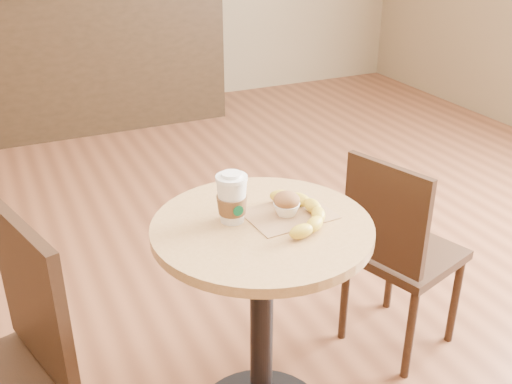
% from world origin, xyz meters
% --- Properties ---
extents(cafe_table, '(0.62, 0.62, 0.75)m').
position_xyz_m(cafe_table, '(0.02, -0.07, 0.50)').
color(cafe_table, black).
rests_on(cafe_table, ground).
extents(chair_left, '(0.48, 0.48, 0.89)m').
position_xyz_m(chair_left, '(-0.70, -0.08, 0.49)').
color(chair_left, black).
rests_on(chair_left, ground).
extents(chair_right, '(0.44, 0.44, 0.79)m').
position_xyz_m(chair_right, '(0.63, 0.08, 0.43)').
color(chair_right, black).
rests_on(chair_right, ground).
extents(service_counter, '(2.30, 0.65, 1.04)m').
position_xyz_m(service_counter, '(0.00, 3.18, 0.52)').
color(service_counter, black).
rests_on(service_counter, ground).
extents(kraft_bag, '(0.25, 0.20, 0.00)m').
position_xyz_m(kraft_bag, '(0.11, -0.05, 0.75)').
color(kraft_bag, '#946C47').
rests_on(kraft_bag, cafe_table).
extents(coffee_cup, '(0.09, 0.09, 0.15)m').
position_xyz_m(coffee_cup, '(-0.05, -0.02, 0.82)').
color(coffee_cup, silver).
rests_on(coffee_cup, cafe_table).
extents(muffin, '(0.08, 0.08, 0.07)m').
position_xyz_m(muffin, '(0.11, -0.05, 0.79)').
color(muffin, white).
rests_on(muffin, kraft_bag).
extents(banana, '(0.25, 0.32, 0.04)m').
position_xyz_m(banana, '(0.13, -0.08, 0.77)').
color(banana, gold).
rests_on(banana, kraft_bag).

